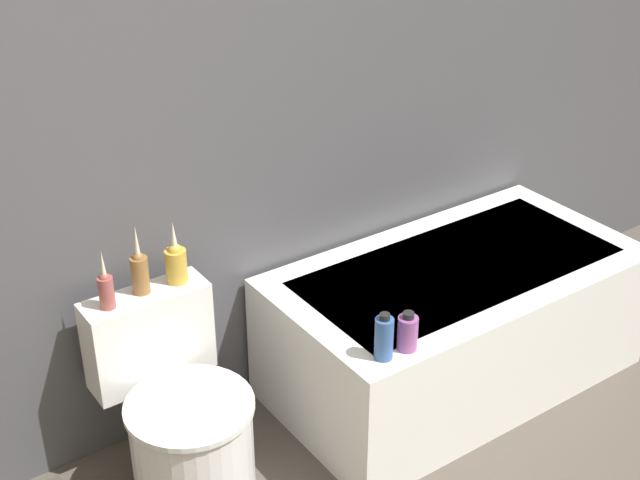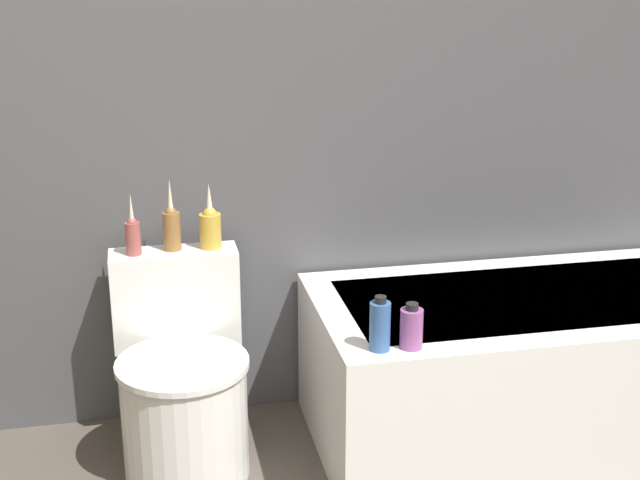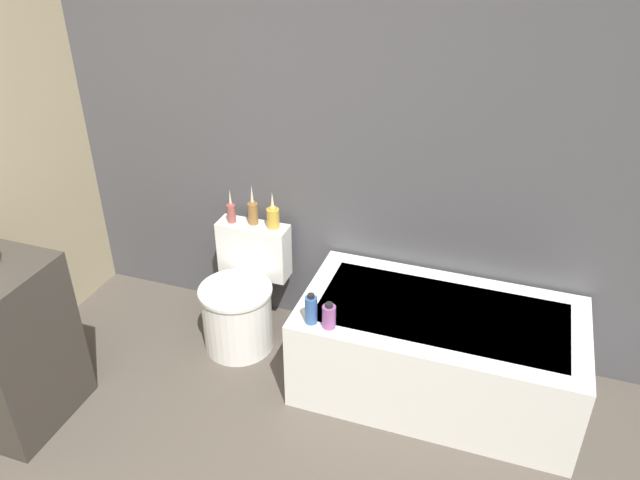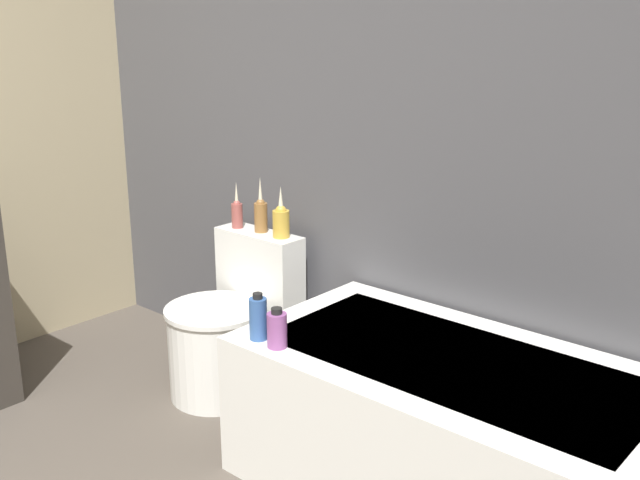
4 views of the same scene
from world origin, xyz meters
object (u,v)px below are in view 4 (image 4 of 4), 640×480
object	(u,v)px
vase_silver	(261,214)
shampoo_bottle_short	(277,329)
vase_gold	(237,213)
toilet	(227,331)
shampoo_bottle_tall	(258,318)
bathtub	(451,431)
vase_bronze	(281,220)

from	to	relation	value
vase_silver	shampoo_bottle_short	distance (m)	0.89
shampoo_bottle_short	vase_gold	bearing A→B (deg)	144.66
vase_silver	shampoo_bottle_short	size ratio (longest dim) A/B	1.76
toilet	shampoo_bottle_tall	distance (m)	0.74
toilet	vase_silver	size ratio (longest dim) A/B	2.75
shampoo_bottle_tall	bathtub	bearing A→B (deg)	26.13
bathtub	shampoo_bottle_tall	xyz separation A→B (m)	(-0.60, -0.29, 0.34)
vase_gold	shampoo_bottle_tall	bearing A→B (deg)	-38.61
toilet	vase_silver	bearing A→B (deg)	90.00
vase_bronze	shampoo_bottle_tall	distance (m)	0.73
bathtub	shampoo_bottle_tall	bearing A→B (deg)	-153.87
toilet	shampoo_bottle_tall	bearing A→B (deg)	-31.89
bathtub	vase_bronze	world-z (taller)	vase_bronze
vase_silver	shampoo_bottle_tall	xyz separation A→B (m)	(0.56, -0.58, -0.16)
toilet	shampoo_bottle_tall	world-z (taller)	shampoo_bottle_tall
vase_gold	vase_bronze	size ratio (longest dim) A/B	0.94
vase_gold	vase_silver	world-z (taller)	vase_silver
vase_silver	shampoo_bottle_tall	distance (m)	0.82
bathtub	vase_silver	size ratio (longest dim) A/B	5.84
vase_gold	shampoo_bottle_short	world-z (taller)	vase_gold
bathtub	vase_silver	bearing A→B (deg)	166.46
vase_gold	shampoo_bottle_tall	size ratio (longest dim) A/B	1.25
bathtub	toilet	distance (m)	1.17
bathtub	vase_gold	xyz separation A→B (m)	(-1.29, 0.26, 0.48)
vase_bronze	shampoo_bottle_short	xyz separation A→B (m)	(0.53, -0.58, -0.17)
toilet	shampoo_bottle_short	xyz separation A→B (m)	(0.66, -0.36, 0.31)
vase_gold	vase_bronze	world-z (taller)	vase_bronze
shampoo_bottle_tall	vase_silver	bearing A→B (deg)	134.40
vase_bronze	shampoo_bottle_tall	world-z (taller)	vase_bronze
vase_bronze	shampoo_bottle_short	bearing A→B (deg)	-47.36
vase_bronze	vase_gold	bearing A→B (deg)	-175.89
bathtub	vase_bronze	size ratio (longest dim) A/B	6.42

